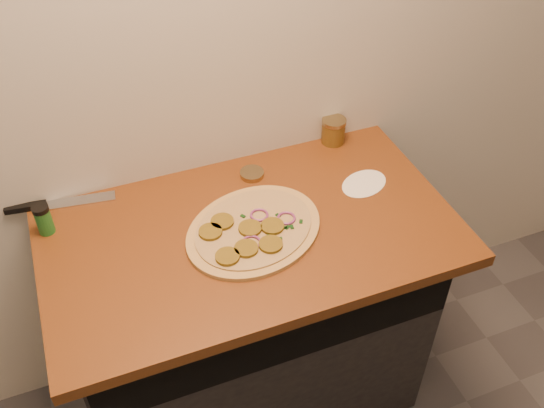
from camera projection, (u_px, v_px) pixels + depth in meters
name	position (u px, v px, depth m)	size (l,w,h in m)	color
cabinet	(250.00, 320.00, 2.09)	(1.10, 0.60, 0.86)	black
countertop	(250.00, 233.00, 1.77)	(1.20, 0.70, 0.04)	brown
pizza	(253.00, 230.00, 1.74)	(0.55, 0.55, 0.03)	tan
chefs_knife	(50.00, 204.00, 1.83)	(0.33, 0.08, 0.02)	#B7BAC1
mason_jar_lid	(252.00, 174.00, 1.93)	(0.08, 0.08, 0.02)	#917E54
salsa_jar	(333.00, 131.00, 2.05)	(0.08, 0.08, 0.09)	#9C190F
spice_shaker	(44.00, 219.00, 1.72)	(0.05, 0.05, 0.10)	#1E6123
flour_spill	(364.00, 184.00, 1.91)	(0.16, 0.16, 0.00)	silver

